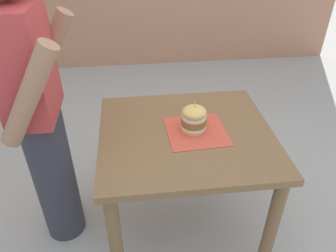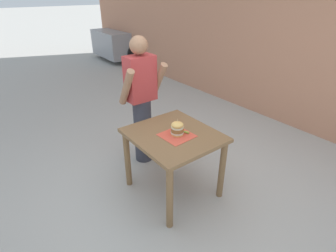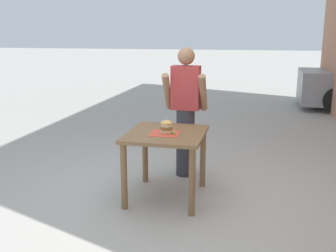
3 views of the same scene
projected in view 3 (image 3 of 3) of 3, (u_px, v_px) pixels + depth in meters
ground_plane at (166, 196)px, 4.60m from camera, size 80.00×80.00×0.00m
patio_table at (166, 144)px, 4.45m from camera, size 0.86×0.94×0.78m
serving_paper at (165, 133)px, 4.36m from camera, size 0.33×0.33×0.00m
sandwich at (167, 127)px, 4.36m from camera, size 0.14×0.14×0.18m
pickle_spear at (174, 133)px, 4.32m from camera, size 0.05×0.09×0.02m
diner_across_table at (186, 110)px, 5.10m from camera, size 0.55×0.35×1.69m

